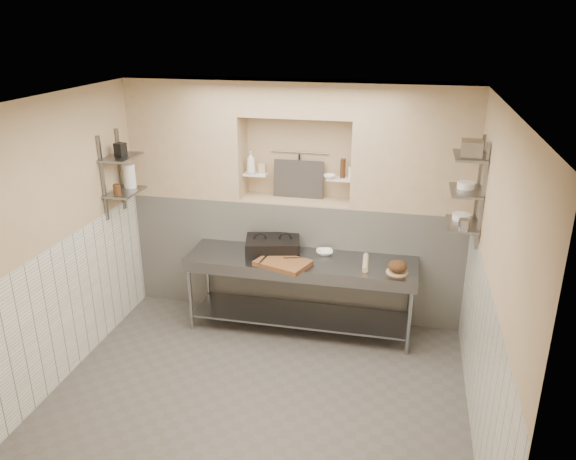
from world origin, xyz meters
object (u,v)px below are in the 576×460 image
(bowl_alcove, at_px, (330,177))
(cutting_board, at_px, (283,263))
(prep_table, at_px, (300,280))
(rolling_pin, at_px, (366,263))
(panini_press, at_px, (273,246))
(bread_loaf, at_px, (398,266))
(bottle_soap, at_px, (251,163))
(jug_left, at_px, (130,176))
(mixing_bowl, at_px, (324,252))

(bowl_alcove, bearing_deg, cutting_board, -118.26)
(prep_table, xyz_separation_m, rolling_pin, (0.73, -0.01, 0.29))
(panini_press, xyz_separation_m, rolling_pin, (1.08, -0.14, -0.05))
(panini_press, relative_size, bread_loaf, 3.39)
(bottle_soap, distance_m, bowl_alcove, 0.94)
(prep_table, bearing_deg, panini_press, 159.75)
(panini_press, distance_m, bottle_soap, 1.01)
(panini_press, relative_size, rolling_pin, 1.68)
(bread_loaf, relative_size, jug_left, 0.76)
(panini_press, height_order, jug_left, jug_left)
(mixing_bowl, relative_size, bread_loaf, 0.93)
(bottle_soap, bearing_deg, cutting_board, -52.77)
(bottle_soap, xyz_separation_m, jug_left, (-1.30, -0.52, -0.10))
(cutting_board, distance_m, rolling_pin, 0.91)
(cutting_board, bearing_deg, panini_press, 120.89)
(cutting_board, xyz_separation_m, bottle_soap, (-0.55, 0.72, 0.92))
(cutting_board, relative_size, bread_loaf, 2.71)
(mixing_bowl, bearing_deg, rolling_pin, -23.33)
(cutting_board, bearing_deg, bottle_soap, 127.23)
(bottle_soap, relative_size, jug_left, 0.99)
(cutting_board, xyz_separation_m, bread_loaf, (1.23, 0.07, 0.05))
(bread_loaf, bearing_deg, jug_left, 177.53)
(prep_table, height_order, cutting_board, cutting_board)
(cutting_board, height_order, bread_loaf, bread_loaf)
(bread_loaf, xyz_separation_m, jug_left, (-3.08, 0.13, 0.77))
(prep_table, distance_m, rolling_pin, 0.78)
(prep_table, relative_size, panini_press, 3.74)
(jug_left, bearing_deg, mixing_bowl, 4.91)
(bread_loaf, distance_m, bottle_soap, 2.08)
(bread_loaf, bearing_deg, prep_table, 173.30)
(rolling_pin, relative_size, bread_loaf, 2.02)
(prep_table, xyz_separation_m, bowl_alcove, (0.23, 0.52, 1.09))
(bread_loaf, bearing_deg, mixing_bowl, 158.64)
(bread_loaf, bearing_deg, cutting_board, -176.76)
(bottle_soap, bearing_deg, rolling_pin, -20.45)
(prep_table, relative_size, rolling_pin, 6.28)
(panini_press, bearing_deg, mixing_bowl, -6.16)
(cutting_board, bearing_deg, rolling_pin, 11.81)
(rolling_pin, xyz_separation_m, jug_left, (-2.73, 0.02, 0.82))
(cutting_board, distance_m, bottle_soap, 1.29)
(jug_left, bearing_deg, bottle_soap, 21.69)
(prep_table, relative_size, bowl_alcove, 18.76)
(rolling_pin, bearing_deg, bread_loaf, -18.48)
(mixing_bowl, height_order, bottle_soap, bottle_soap)
(mixing_bowl, xyz_separation_m, jug_left, (-2.24, -0.19, 0.82))
(cutting_board, xyz_separation_m, bowl_alcove, (0.39, 0.72, 0.81))
(prep_table, height_order, bread_loaf, bread_loaf)
(jug_left, bearing_deg, prep_table, -0.19)
(bottle_soap, bearing_deg, prep_table, -36.63)
(prep_table, bearing_deg, rolling_pin, -0.84)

